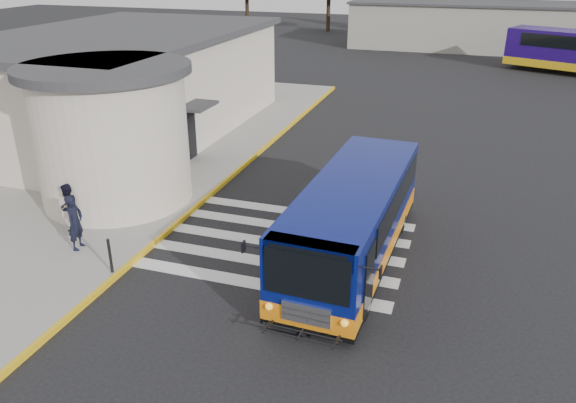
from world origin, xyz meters
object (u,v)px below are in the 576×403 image
(transit_bus, at_px, (352,224))
(pedestrian_b, at_px, (68,207))
(pedestrian_a, at_px, (75,222))
(bollard, at_px, (110,256))

(transit_bus, distance_m, pedestrian_b, 9.02)
(pedestrian_a, bearing_deg, bollard, -123.21)
(transit_bus, height_order, pedestrian_a, transit_bus)
(pedestrian_a, relative_size, bollard, 1.66)
(transit_bus, distance_m, pedestrian_a, 8.19)
(transit_bus, xyz_separation_m, bollard, (-6.13, -3.01, -0.53))
(transit_bus, height_order, pedestrian_b, transit_bus)
(pedestrian_b, relative_size, bollard, 1.49)
(transit_bus, bearing_deg, bollard, -151.51)
(pedestrian_a, height_order, bollard, pedestrian_a)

